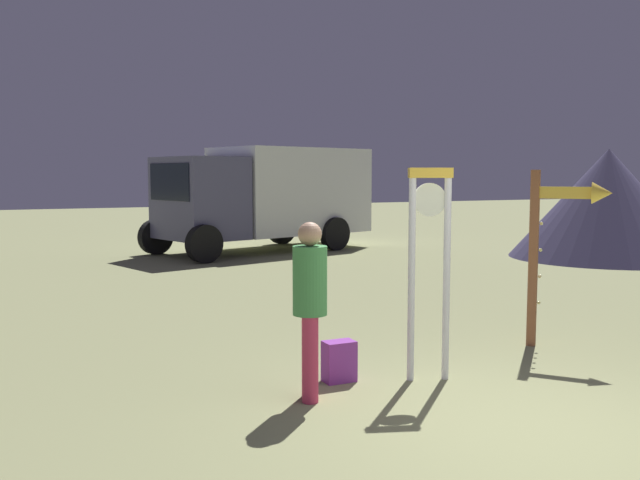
{
  "coord_description": "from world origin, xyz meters",
  "views": [
    {
      "loc": [
        -3.82,
        -4.08,
        2.06
      ],
      "look_at": [
        0.02,
        4.12,
        1.2
      ],
      "focal_mm": 38.8,
      "sensor_mm": 36.0,
      "label": 1
    }
  ],
  "objects_px": {
    "arrow_sign": "(560,228)",
    "dome_tent": "(607,203)",
    "standing_clock": "(429,254)",
    "backpack": "(339,361)",
    "person_near_clock": "(310,301)",
    "box_truck_near": "(268,194)"
  },
  "relations": [
    {
      "from": "person_near_clock",
      "to": "box_truck_near",
      "type": "distance_m",
      "value": 12.62
    },
    {
      "from": "arrow_sign",
      "to": "person_near_clock",
      "type": "height_order",
      "value": "arrow_sign"
    },
    {
      "from": "person_near_clock",
      "to": "arrow_sign",
      "type": "bearing_deg",
      "value": 7.98
    },
    {
      "from": "backpack",
      "to": "standing_clock",
      "type": "bearing_deg",
      "value": -20.96
    },
    {
      "from": "person_near_clock",
      "to": "backpack",
      "type": "distance_m",
      "value": 0.95
    },
    {
      "from": "standing_clock",
      "to": "box_truck_near",
      "type": "distance_m",
      "value": 12.16
    },
    {
      "from": "dome_tent",
      "to": "backpack",
      "type": "bearing_deg",
      "value": -148.92
    },
    {
      "from": "person_near_clock",
      "to": "box_truck_near",
      "type": "bearing_deg",
      "value": 70.88
    },
    {
      "from": "arrow_sign",
      "to": "backpack",
      "type": "height_order",
      "value": "arrow_sign"
    },
    {
      "from": "arrow_sign",
      "to": "box_truck_near",
      "type": "relative_size",
      "value": 0.33
    },
    {
      "from": "box_truck_near",
      "to": "standing_clock",
      "type": "bearing_deg",
      "value": -103.28
    },
    {
      "from": "standing_clock",
      "to": "arrow_sign",
      "type": "relative_size",
      "value": 1.01
    },
    {
      "from": "standing_clock",
      "to": "box_truck_near",
      "type": "height_order",
      "value": "box_truck_near"
    },
    {
      "from": "backpack",
      "to": "box_truck_near",
      "type": "height_order",
      "value": "box_truck_near"
    },
    {
      "from": "arrow_sign",
      "to": "backpack",
      "type": "relative_size",
      "value": 5.17
    },
    {
      "from": "standing_clock",
      "to": "arrow_sign",
      "type": "distance_m",
      "value": 2.16
    },
    {
      "from": "box_truck_near",
      "to": "dome_tent",
      "type": "xyz_separation_m",
      "value": [
        6.96,
        -5.12,
        -0.2
      ]
    },
    {
      "from": "standing_clock",
      "to": "dome_tent",
      "type": "relative_size",
      "value": 0.46
    },
    {
      "from": "arrow_sign",
      "to": "backpack",
      "type": "xyz_separation_m",
      "value": [
        -2.95,
        -0.09,
        -1.23
      ]
    },
    {
      "from": "arrow_sign",
      "to": "dome_tent",
      "type": "bearing_deg",
      "value": 39.49
    },
    {
      "from": "person_near_clock",
      "to": "dome_tent",
      "type": "xyz_separation_m",
      "value": [
        11.09,
        6.78,
        0.43
      ]
    },
    {
      "from": "arrow_sign",
      "to": "box_truck_near",
      "type": "height_order",
      "value": "box_truck_near"
    }
  ]
}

